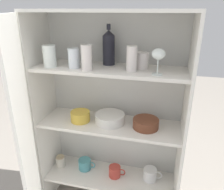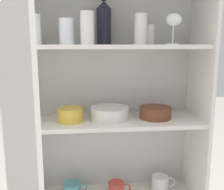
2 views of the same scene
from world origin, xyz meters
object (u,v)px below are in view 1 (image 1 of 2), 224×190
Objects in this scene: coffee_mug_primary at (150,174)px; serving_bowl_small at (80,116)px; storage_jar at (61,161)px; mixing_bowl_large at (146,123)px; plate_stack_white at (111,118)px; wine_bottle at (109,47)px.

serving_bowl_small is at bearing -173.54° from coffee_mug_primary.
storage_jar is (-0.70, -0.03, -0.00)m from coffee_mug_primary.
coffee_mug_primary is at bearing 6.46° from serving_bowl_small.
plate_stack_white is at bearing 177.78° from mixing_bowl_large.
coffee_mug_primary is at bearing 5.59° from plate_stack_white.
wine_bottle reaches higher than coffee_mug_primary.
mixing_bowl_large is 1.22× the size of coffee_mug_primary.
wine_bottle is at bearing 112.72° from plate_stack_white.
wine_bottle is 0.54m from mixing_bowl_large.
storage_jar is at bearing 179.54° from plate_stack_white.
serving_bowl_small is at bearing -8.63° from storage_jar.
storage_jar is at bearing -170.50° from wine_bottle.
plate_stack_white reaches higher than mixing_bowl_large.
wine_bottle is at bearing 9.50° from storage_jar.
wine_bottle is 1.25× the size of plate_stack_white.
wine_bottle is at bearing 173.03° from coffee_mug_primary.
wine_bottle reaches higher than mixing_bowl_large.
wine_bottle reaches higher than storage_jar.
plate_stack_white is 0.24m from mixing_bowl_large.
coffee_mug_primary is at bearing 2.05° from storage_jar.
serving_bowl_small reaches higher than coffee_mug_primary.
serving_bowl_small is 1.46× the size of storage_jar.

